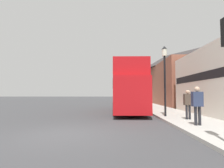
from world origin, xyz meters
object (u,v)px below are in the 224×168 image
tour_bus (127,92)px  lamp_post_second (146,79)px  parked_car_ahead_of_bus (127,101)px  lamp_post_third (138,80)px  pedestrian_second (188,102)px  pedestrian_nearest (197,102)px  lamp_post_nearest (165,67)px

tour_bus → lamp_post_second: 3.98m
parked_car_ahead_of_bus → lamp_post_third: bearing=50.3°
pedestrian_second → lamp_post_second: (-0.90, 8.45, 2.04)m
tour_bus → parked_car_ahead_of_bus: bearing=85.8°
pedestrian_second → lamp_post_second: lamp_post_second is taller
pedestrian_nearest → pedestrian_second: (0.36, 1.90, -0.07)m
parked_car_ahead_of_bus → lamp_post_nearest: size_ratio=0.90×
pedestrian_second → lamp_post_nearest: bearing=122.1°
lamp_post_nearest → lamp_post_third: (0.06, 14.06, 0.23)m
parked_car_ahead_of_bus → lamp_post_third: (1.68, 1.81, 2.90)m
pedestrian_nearest → pedestrian_second: bearing=79.3°
parked_car_ahead_of_bus → lamp_post_second: size_ratio=0.96×
lamp_post_nearest → lamp_post_third: lamp_post_third is taller
pedestrian_second → lamp_post_nearest: (-0.89, 1.42, 2.20)m
parked_car_ahead_of_bus → lamp_post_nearest: lamp_post_nearest is taller
pedestrian_nearest → lamp_post_third: lamp_post_third is taller
pedestrian_nearest → lamp_post_nearest: 3.98m
parked_car_ahead_of_bus → pedestrian_nearest: 15.73m
pedestrian_nearest → lamp_post_third: 17.54m
tour_bus → pedestrian_second: size_ratio=5.67×
tour_bus → pedestrian_nearest: (2.77, -7.37, -0.57)m
tour_bus → parked_car_ahead_of_bus: size_ratio=2.28×
tour_bus → pedestrian_nearest: 7.89m
parked_car_ahead_of_bus → pedestrian_second: size_ratio=2.49×
parked_car_ahead_of_bus → lamp_post_second: bearing=-69.8°
parked_car_ahead_of_bus → lamp_post_second: 6.01m
parked_car_ahead_of_bus → pedestrian_second: 13.91m
lamp_post_nearest → tour_bus: bearing=119.0°
tour_bus → lamp_post_third: (2.30, 10.01, 1.80)m
lamp_post_nearest → lamp_post_third: 14.06m
lamp_post_third → parked_car_ahead_of_bus: bearing=-132.9°
tour_bus → pedestrian_nearest: tour_bus is taller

